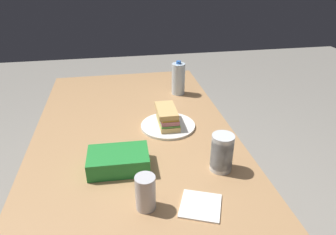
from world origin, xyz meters
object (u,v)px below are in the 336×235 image
at_px(water_bottle_tall, 178,79).
at_px(plastic_cup_stack, 222,153).
at_px(sandwich, 167,117).
at_px(soda_can_silver, 146,193).
at_px(chip_bag, 119,161).
at_px(dining_table, 137,160).
at_px(paper_plate, 168,126).

distance_m(water_bottle_tall, plastic_cup_stack, 0.75).
relative_size(sandwich, plastic_cup_stack, 1.23).
xyz_separation_m(plastic_cup_stack, soda_can_silver, (-0.15, 0.30, -0.01)).
distance_m(sandwich, chip_bag, 0.38).
distance_m(water_bottle_tall, soda_can_silver, 0.95).
relative_size(chip_bag, water_bottle_tall, 1.15).
relative_size(dining_table, sandwich, 9.91).
height_order(sandwich, water_bottle_tall, water_bottle_tall).
relative_size(dining_table, paper_plate, 6.99).
bearing_deg(soda_can_silver, dining_table, 0.00).
height_order(chip_bag, plastic_cup_stack, plastic_cup_stack).
relative_size(paper_plate, plastic_cup_stack, 1.74).
distance_m(dining_table, plastic_cup_stack, 0.42).
height_order(water_bottle_tall, plastic_cup_stack, water_bottle_tall).
distance_m(dining_table, sandwich, 0.25).
bearing_deg(soda_can_silver, sandwich, -17.42).
bearing_deg(sandwich, plastic_cup_stack, -158.63).
xyz_separation_m(paper_plate, water_bottle_tall, (0.39, -0.13, 0.09)).
bearing_deg(dining_table, paper_plate, -53.99).
relative_size(paper_plate, sandwich, 1.42).
distance_m(plastic_cup_stack, soda_can_silver, 0.34).
distance_m(paper_plate, water_bottle_tall, 0.42).
relative_size(water_bottle_tall, soda_can_silver, 1.64).
bearing_deg(sandwich, water_bottle_tall, -18.99).
distance_m(paper_plate, chip_bag, 0.38).
height_order(paper_plate, water_bottle_tall, water_bottle_tall).
distance_m(sandwich, water_bottle_tall, 0.41).
bearing_deg(water_bottle_tall, sandwich, 161.01).
xyz_separation_m(dining_table, plastic_cup_stack, (-0.24, -0.30, 0.16)).
height_order(paper_plate, plastic_cup_stack, plastic_cup_stack).
bearing_deg(dining_table, plastic_cup_stack, -128.35).
relative_size(chip_bag, plastic_cup_stack, 1.54).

